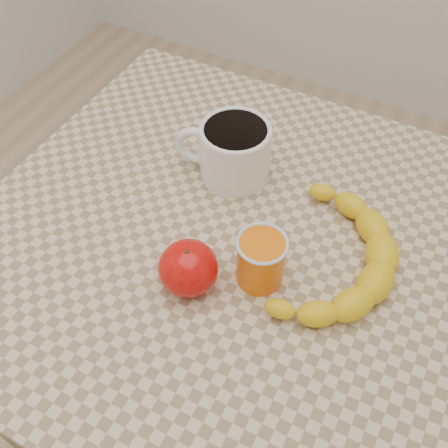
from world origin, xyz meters
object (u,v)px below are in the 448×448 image
at_px(banana, 333,256).
at_px(orange_juice_glass, 261,260).
at_px(table, 224,262).
at_px(apple, 188,268).
at_px(coffee_mug, 233,149).

bearing_deg(banana, orange_juice_glass, -138.41).
distance_m(table, apple, 0.17).
relative_size(orange_juice_glass, banana, 0.26).
height_order(table, apple, apple).
relative_size(orange_juice_glass, apple, 0.87).
distance_m(apple, banana, 0.22).
distance_m(orange_juice_glass, banana, 0.11).
bearing_deg(apple, orange_juice_glass, 33.28).
distance_m(coffee_mug, orange_juice_glass, 0.22).
relative_size(table, coffee_mug, 4.48).
xyz_separation_m(table, orange_juice_glass, (0.09, -0.05, 0.13)).
relative_size(table, orange_juice_glass, 9.24).
bearing_deg(table, coffee_mug, 110.79).
distance_m(orange_juice_glass, apple, 0.10).
distance_m(coffee_mug, apple, 0.24).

